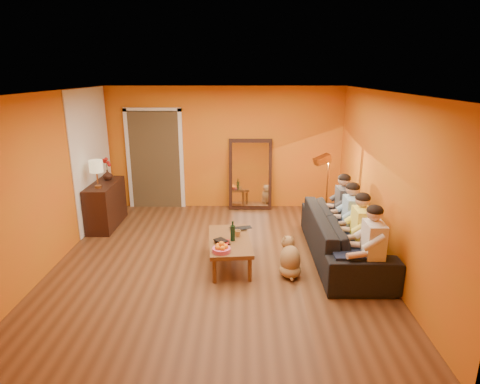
{
  "coord_description": "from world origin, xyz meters",
  "views": [
    {
      "loc": [
        0.41,
        -5.72,
        2.86
      ],
      "look_at": [
        0.35,
        0.5,
        1.0
      ],
      "focal_mm": 30.0,
      "sensor_mm": 36.0,
      "label": 1
    }
  ],
  "objects_px": {
    "dog": "(290,256)",
    "person_mid_right": "(351,220)",
    "sofa": "(344,236)",
    "person_far_right": "(343,208)",
    "person_far_left": "(373,249)",
    "person_mid_left": "(361,233)",
    "wine_bottle": "(233,231)",
    "coffee_table": "(230,252)",
    "tumbler": "(238,233)",
    "floor_lamp": "(327,195)",
    "laptop": "(242,230)",
    "mirror_frame": "(250,174)",
    "vase": "(108,175)",
    "table_lamp": "(97,174)",
    "sideboard": "(106,205)"
  },
  "relations": [
    {
      "from": "dog",
      "to": "person_mid_right",
      "type": "height_order",
      "value": "person_mid_right"
    },
    {
      "from": "sofa",
      "to": "person_far_right",
      "type": "bearing_deg",
      "value": -11.31
    },
    {
      "from": "person_far_left",
      "to": "person_mid_left",
      "type": "height_order",
      "value": "same"
    },
    {
      "from": "person_far_right",
      "to": "wine_bottle",
      "type": "distance_m",
      "value": 2.11
    },
    {
      "from": "dog",
      "to": "coffee_table",
      "type": "bearing_deg",
      "value": 166.62
    },
    {
      "from": "tumbler",
      "to": "wine_bottle",
      "type": "bearing_deg",
      "value": -112.38
    },
    {
      "from": "tumbler",
      "to": "floor_lamp",
      "type": "bearing_deg",
      "value": 36.87
    },
    {
      "from": "wine_bottle",
      "to": "laptop",
      "type": "xyz_separation_m",
      "value": [
        0.13,
        0.4,
        -0.14
      ]
    },
    {
      "from": "mirror_frame",
      "to": "floor_lamp",
      "type": "relative_size",
      "value": 1.06
    },
    {
      "from": "dog",
      "to": "person_far_left",
      "type": "xyz_separation_m",
      "value": [
        1.04,
        -0.41,
        0.32
      ]
    },
    {
      "from": "tumbler",
      "to": "vase",
      "type": "bearing_deg",
      "value": 145.5
    },
    {
      "from": "floor_lamp",
      "to": "tumbler",
      "type": "height_order",
      "value": "floor_lamp"
    },
    {
      "from": "tumbler",
      "to": "dog",
      "type": "bearing_deg",
      "value": -30.12
    },
    {
      "from": "sofa",
      "to": "dog",
      "type": "relative_size",
      "value": 4.29
    },
    {
      "from": "table_lamp",
      "to": "tumbler",
      "type": "relative_size",
      "value": 4.87
    },
    {
      "from": "sofa",
      "to": "tumbler",
      "type": "bearing_deg",
      "value": 94.68
    },
    {
      "from": "person_mid_right",
      "to": "table_lamp",
      "type": "bearing_deg",
      "value": 167.49
    },
    {
      "from": "person_mid_right",
      "to": "tumbler",
      "type": "xyz_separation_m",
      "value": [
        -1.81,
        -0.24,
        -0.14
      ]
    },
    {
      "from": "sideboard",
      "to": "dog",
      "type": "height_order",
      "value": "sideboard"
    },
    {
      "from": "laptop",
      "to": "tumbler",
      "type": "bearing_deg",
      "value": -119.48
    },
    {
      "from": "sofa",
      "to": "wine_bottle",
      "type": "bearing_deg",
      "value": 99.96
    },
    {
      "from": "dog",
      "to": "person_mid_left",
      "type": "distance_m",
      "value": 1.1
    },
    {
      "from": "table_lamp",
      "to": "wine_bottle",
      "type": "distance_m",
      "value": 2.89
    },
    {
      "from": "sofa",
      "to": "tumbler",
      "type": "xyz_separation_m",
      "value": [
        -1.68,
        -0.14,
        0.1
      ]
    },
    {
      "from": "floor_lamp",
      "to": "coffee_table",
      "type": "bearing_deg",
      "value": -156.42
    },
    {
      "from": "mirror_frame",
      "to": "tumbler",
      "type": "height_order",
      "value": "mirror_frame"
    },
    {
      "from": "dog",
      "to": "vase",
      "type": "relative_size",
      "value": 2.97
    },
    {
      "from": "person_mid_left",
      "to": "person_far_right",
      "type": "relative_size",
      "value": 1.0
    },
    {
      "from": "dog",
      "to": "person_far_right",
      "type": "relative_size",
      "value": 0.48
    },
    {
      "from": "table_lamp",
      "to": "dog",
      "type": "height_order",
      "value": "table_lamp"
    },
    {
      "from": "person_mid_left",
      "to": "vase",
      "type": "xyz_separation_m",
      "value": [
        -4.37,
        2.07,
        0.34
      ]
    },
    {
      "from": "person_far_left",
      "to": "floor_lamp",
      "type": "bearing_deg",
      "value": 95.78
    },
    {
      "from": "coffee_table",
      "to": "person_far_right",
      "type": "relative_size",
      "value": 1.0
    },
    {
      "from": "sideboard",
      "to": "vase",
      "type": "xyz_separation_m",
      "value": [
        0.0,
        0.25,
        0.52
      ]
    },
    {
      "from": "tumbler",
      "to": "sofa",
      "type": "bearing_deg",
      "value": 4.68
    },
    {
      "from": "sideboard",
      "to": "person_far_right",
      "type": "distance_m",
      "value": 4.43
    },
    {
      "from": "laptop",
      "to": "person_far_left",
      "type": "bearing_deg",
      "value": -46.78
    },
    {
      "from": "person_far_right",
      "to": "dog",
      "type": "bearing_deg",
      "value": -130.06
    },
    {
      "from": "sideboard",
      "to": "floor_lamp",
      "type": "relative_size",
      "value": 0.82
    },
    {
      "from": "floor_lamp",
      "to": "dog",
      "type": "xyz_separation_m",
      "value": [
        -0.83,
        -1.65,
        -0.43
      ]
    },
    {
      "from": "coffee_table",
      "to": "person_far_left",
      "type": "relative_size",
      "value": 1.0
    },
    {
      "from": "table_lamp",
      "to": "person_far_right",
      "type": "bearing_deg",
      "value": -5.49
    },
    {
      "from": "mirror_frame",
      "to": "person_far_left",
      "type": "xyz_separation_m",
      "value": [
        1.58,
        -3.45,
        -0.15
      ]
    },
    {
      "from": "wine_bottle",
      "to": "laptop",
      "type": "distance_m",
      "value": 0.44
    },
    {
      "from": "coffee_table",
      "to": "person_mid_left",
      "type": "height_order",
      "value": "person_mid_left"
    },
    {
      "from": "person_far_left",
      "to": "mirror_frame",
      "type": "bearing_deg",
      "value": 114.61
    },
    {
      "from": "mirror_frame",
      "to": "sideboard",
      "type": "relative_size",
      "value": 1.29
    },
    {
      "from": "person_far_right",
      "to": "mirror_frame",
      "type": "bearing_deg",
      "value": 131.28
    },
    {
      "from": "person_mid_left",
      "to": "vase",
      "type": "distance_m",
      "value": 4.85
    },
    {
      "from": "vase",
      "to": "floor_lamp",
      "type": "bearing_deg",
      "value": -7.59
    }
  ]
}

